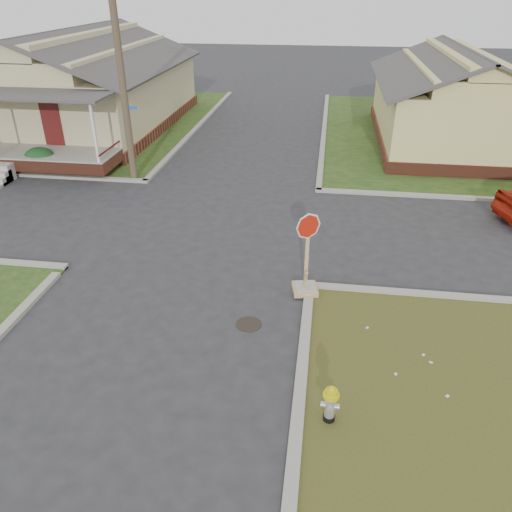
# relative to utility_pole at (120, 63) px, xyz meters

# --- Properties ---
(ground) EXTENTS (120.00, 120.00, 0.00)m
(ground) POSITION_rel_utility_pole_xyz_m (4.20, -8.90, -4.66)
(ground) COLOR #2A292C
(ground) RESTS_ON ground
(verge_far_left) EXTENTS (19.00, 19.00, 0.05)m
(verge_far_left) POSITION_rel_utility_pole_xyz_m (-8.80, 9.10, -4.64)
(verge_far_left) COLOR #263F16
(verge_far_left) RESTS_ON ground
(curbs) EXTENTS (80.00, 40.00, 0.12)m
(curbs) POSITION_rel_utility_pole_xyz_m (4.20, -3.90, -4.66)
(curbs) COLOR #9A978B
(curbs) RESTS_ON ground
(manhole) EXTENTS (0.64, 0.64, 0.01)m
(manhole) POSITION_rel_utility_pole_xyz_m (6.40, -9.40, -4.66)
(manhole) COLOR black
(manhole) RESTS_ON ground
(corner_house) EXTENTS (10.10, 15.50, 5.30)m
(corner_house) POSITION_rel_utility_pole_xyz_m (-5.80, 7.78, -2.38)
(corner_house) COLOR brown
(corner_house) RESTS_ON ground
(side_house_yellow) EXTENTS (7.60, 11.60, 4.70)m
(side_house_yellow) POSITION_rel_utility_pole_xyz_m (14.20, 7.60, -2.47)
(side_house_yellow) COLOR brown
(side_house_yellow) RESTS_ON ground
(utility_pole) EXTENTS (1.80, 0.28, 9.00)m
(utility_pole) POSITION_rel_utility_pole_xyz_m (0.00, 0.00, 0.00)
(utility_pole) COLOR #403325
(utility_pole) RESTS_ON ground
(fire_hydrant) EXTENTS (0.31, 0.31, 0.84)m
(fire_hydrant) POSITION_rel_utility_pole_xyz_m (8.39, -12.22, -4.15)
(fire_hydrant) COLOR black
(fire_hydrant) RESTS_ON ground
(stop_sign) EXTENTS (0.66, 0.64, 2.32)m
(stop_sign) POSITION_rel_utility_pole_xyz_m (7.68, -7.80, -4.11)
(stop_sign) COLOR tan
(stop_sign) RESTS_ON ground
(hedge_right) EXTENTS (1.44, 1.18, 1.10)m
(hedge_right) POSITION_rel_utility_pole_xyz_m (-4.24, 0.17, -4.06)
(hedge_right) COLOR #153A19
(hedge_right) RESTS_ON verge_far_left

